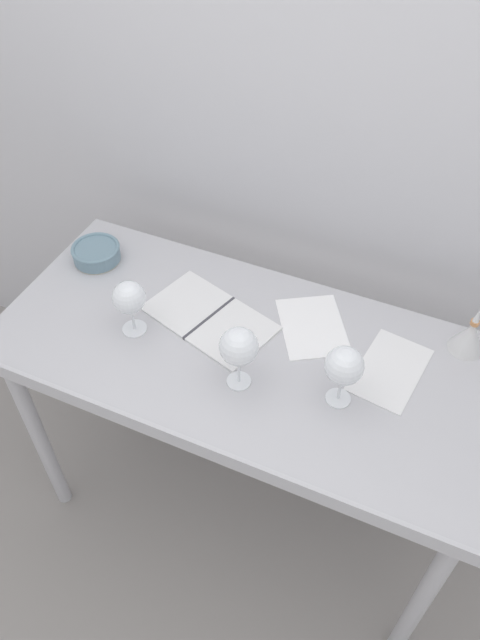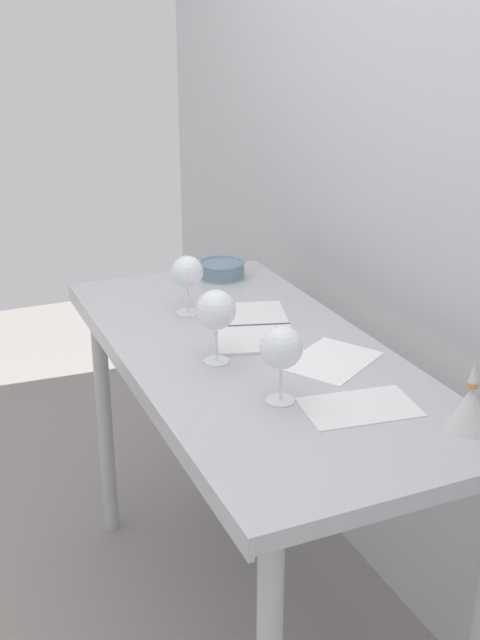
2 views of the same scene
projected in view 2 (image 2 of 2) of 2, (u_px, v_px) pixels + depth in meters
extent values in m
plane|color=gray|center=(253.00, 626.00, 2.36)|extent=(6.00, 6.00, 0.00)
cube|color=silver|center=(427.00, 179.00, 2.06)|extent=(3.80, 0.04, 2.60)
cube|color=#B6B6BB|center=(255.00, 357.00, 2.04)|extent=(1.40, 0.64, 0.04)
cube|color=#B6B6BB|center=(133.00, 381.00, 1.92)|extent=(1.40, 0.01, 0.05)
cylinder|color=#B6B6BB|center=(105.00, 420.00, 2.65)|extent=(0.05, 0.05, 0.86)
cylinder|color=#B6B6BB|center=(246.00, 392.00, 2.85)|extent=(0.05, 0.05, 0.86)
cylinder|color=#B6B6BB|center=(480.00, 632.00, 1.75)|extent=(0.05, 0.05, 0.86)
cylinder|color=white|center=(217.00, 361.00, 1.96)|extent=(0.06, 0.06, 0.00)
cylinder|color=white|center=(216.00, 343.00, 1.94)|extent=(0.01, 0.01, 0.09)
sphere|color=white|center=(216.00, 310.00, 1.91)|extent=(0.10, 0.10, 0.10)
cylinder|color=#5C1223|center=(216.00, 316.00, 1.92)|extent=(0.07, 0.07, 0.03)
cylinder|color=white|center=(280.00, 400.00, 1.77)|extent=(0.06, 0.06, 0.00)
cylinder|color=white|center=(281.00, 382.00, 1.75)|extent=(0.01, 0.01, 0.09)
sphere|color=white|center=(281.00, 347.00, 1.72)|extent=(0.10, 0.10, 0.10)
cylinder|color=maroon|center=(281.00, 354.00, 1.72)|extent=(0.07, 0.07, 0.02)
cylinder|color=white|center=(188.00, 312.00, 2.27)|extent=(0.07, 0.07, 0.00)
cylinder|color=white|center=(188.00, 298.00, 2.26)|extent=(0.01, 0.01, 0.08)
sphere|color=white|center=(187.00, 272.00, 2.23)|extent=(0.09, 0.09, 0.09)
cylinder|color=#5D0B20|center=(187.00, 277.00, 2.23)|extent=(0.06, 0.06, 0.03)
cube|color=silver|center=(248.00, 314.00, 2.25)|extent=(0.24, 0.26, 0.01)
cube|color=silver|center=(256.00, 339.00, 2.08)|extent=(0.24, 0.26, 0.01)
cube|color=#3F3F47|center=(252.00, 326.00, 2.17)|extent=(0.07, 0.20, 0.01)
cube|color=white|center=(331.00, 361.00, 1.97)|extent=(0.27, 0.29, 0.00)
cube|color=white|center=(359.00, 407.00, 1.74)|extent=(0.19, 0.27, 0.00)
cylinder|color=beige|center=(221.00, 276.00, 2.57)|extent=(0.14, 0.14, 0.01)
cylinder|color=slate|center=(221.00, 269.00, 2.56)|extent=(0.15, 0.15, 0.04)
torus|color=slate|center=(221.00, 263.00, 2.55)|extent=(0.15, 0.15, 0.01)
cone|color=silver|center=(470.00, 408.00, 1.64)|extent=(0.10, 0.10, 0.09)
cylinder|color=#C17F4C|center=(472.00, 385.00, 1.62)|extent=(0.02, 0.02, 0.01)
cone|color=silver|center=(474.00, 373.00, 1.61)|extent=(0.02, 0.02, 0.04)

